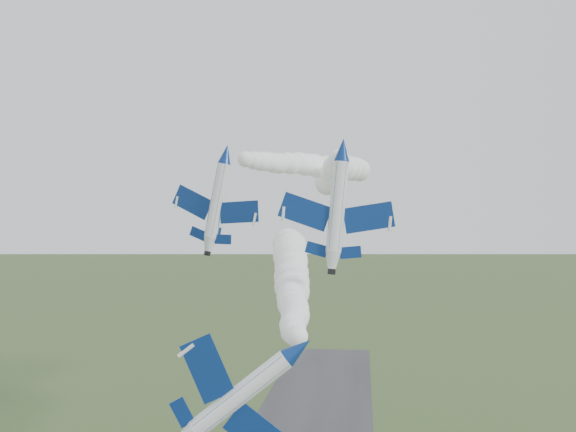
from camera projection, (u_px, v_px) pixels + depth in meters
The scene contains 6 objects.
jet_lead at pixel (299, 349), 45.44m from camera, with size 6.64×12.47×8.20m.
smoke_trail_jet_lead at pixel (291, 273), 82.31m from camera, with size 5.48×68.06×5.48m, color white, non-canonical shape.
jet_pair_left at pixel (226, 154), 66.62m from camera, with size 9.85×11.77×3.35m.
smoke_trail_jet_pair_left at pixel (320, 166), 104.02m from camera, with size 4.73×72.47×4.73m, color white, non-canonical shape.
jet_pair_right at pixel (343, 149), 64.72m from camera, with size 11.56×13.86×3.46m.
smoke_trail_jet_pair_right at pixel (332, 174), 104.21m from camera, with size 5.31×72.04×5.31m, color white, non-canonical shape.
Camera 1 is at (10.16, -46.45, 38.48)m, focal length 40.00 mm.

